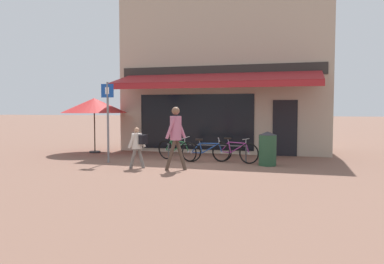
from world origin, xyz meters
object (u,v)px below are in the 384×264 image
(bicycle_blue, at_px, (207,152))
(pedestrian_child, at_px, (138,143))
(bicycle_green, at_px, (177,150))
(parking_sign, at_px, (108,114))
(pedestrian_adult, at_px, (176,131))
(litter_bin, at_px, (268,149))
(cafe_parasol, at_px, (94,106))
(bicycle_purple, at_px, (235,152))

(bicycle_blue, bearing_deg, pedestrian_child, -149.65)
(bicycle_green, height_order, bicycle_blue, bicycle_green)
(bicycle_green, bearing_deg, bicycle_blue, 16.77)
(bicycle_green, xyz_separation_m, pedestrian_child, (-0.60, -1.88, 0.38))
(bicycle_blue, bearing_deg, parking_sign, -178.26)
(parking_sign, bearing_deg, pedestrian_child, -28.88)
(pedestrian_adult, bearing_deg, litter_bin, -148.41)
(pedestrian_adult, relative_size, pedestrian_child, 1.50)
(bicycle_green, height_order, cafe_parasol, cafe_parasol)
(bicycle_blue, xyz_separation_m, parking_sign, (-3.08, -1.01, 1.26))
(pedestrian_child, height_order, parking_sign, parking_sign)
(bicycle_blue, height_order, litter_bin, litter_bin)
(cafe_parasol, bearing_deg, pedestrian_child, -43.69)
(litter_bin, relative_size, cafe_parasol, 0.41)
(bicycle_purple, relative_size, litter_bin, 1.53)
(bicycle_purple, height_order, cafe_parasol, cafe_parasol)
(bicycle_blue, bearing_deg, cafe_parasol, 148.08)
(pedestrian_child, distance_m, litter_bin, 4.01)
(pedestrian_child, relative_size, litter_bin, 1.15)
(bicycle_purple, bearing_deg, bicycle_blue, -157.11)
(pedestrian_adult, xyz_separation_m, pedestrian_child, (-1.20, 0.02, -0.38))
(pedestrian_child, distance_m, cafe_parasol, 4.73)
(pedestrian_adult, xyz_separation_m, litter_bin, (2.48, 1.59, -0.60))
(parking_sign, bearing_deg, bicycle_green, 28.93)
(bicycle_green, bearing_deg, pedestrian_child, -86.03)
(bicycle_blue, xyz_separation_m, pedestrian_adult, (-0.47, -1.81, 0.78))
(bicycle_purple, distance_m, parking_sign, 4.34)
(pedestrian_adult, bearing_deg, cafe_parasol, -36.33)
(litter_bin, bearing_deg, bicycle_blue, 173.88)
(bicycle_green, relative_size, cafe_parasol, 0.62)
(pedestrian_adult, relative_size, cafe_parasol, 0.70)
(bicycle_green, bearing_deg, cafe_parasol, -176.62)
(bicycle_blue, height_order, cafe_parasol, cafe_parasol)
(litter_bin, relative_size, parking_sign, 0.40)
(cafe_parasol, bearing_deg, bicycle_blue, -15.43)
(litter_bin, bearing_deg, cafe_parasol, 167.18)
(pedestrian_child, height_order, litter_bin, pedestrian_child)
(pedestrian_child, bearing_deg, parking_sign, -17.20)
(bicycle_green, bearing_deg, parking_sign, -129.48)
(bicycle_green, height_order, pedestrian_adult, pedestrian_adult)
(bicycle_green, relative_size, parking_sign, 0.61)
(litter_bin, distance_m, cafe_parasol, 7.31)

